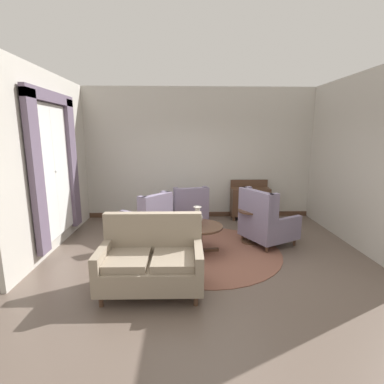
{
  "coord_description": "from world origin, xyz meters",
  "views": [
    {
      "loc": [
        -0.44,
        -4.79,
        2.18
      ],
      "look_at": [
        -0.27,
        0.35,
        1.13
      ],
      "focal_mm": 27.15,
      "sensor_mm": 36.0,
      "label": 1
    }
  ],
  "objects": [
    {
      "name": "baseboard_back",
      "position": [
        0.0,
        2.62,
        0.06
      ],
      "size": [
        5.84,
        0.03,
        0.12
      ],
      "primitive_type": "cube",
      "color": "#4C3323",
      "rests_on": "ground"
    },
    {
      "name": "armchair_near_sideboard",
      "position": [
        1.19,
        0.64,
        0.45
      ],
      "size": [
        1.18,
        1.16,
        1.12
      ],
      "rotation": [
        0.0,
        0.0,
        2.05
      ],
      "color": "slate",
      "rests_on": "ground"
    },
    {
      "name": "porcelain_vase",
      "position": [
        -0.17,
        0.27,
        0.68
      ],
      "size": [
        0.19,
        0.19,
        0.35
      ],
      "color": "beige",
      "rests_on": "coffee_table"
    },
    {
      "name": "sideboard",
      "position": [
        1.28,
        2.38,
        0.46
      ],
      "size": [
        0.96,
        0.4,
        0.99
      ],
      "color": "#4C3323",
      "rests_on": "ground"
    },
    {
      "name": "armchair_far_left",
      "position": [
        -1.13,
        1.0,
        0.42
      ],
      "size": [
        1.11,
        1.1,
        0.99
      ],
      "rotation": [
        0.0,
        0.0,
        3.99
      ],
      "color": "slate",
      "rests_on": "ground"
    },
    {
      "name": "side_table",
      "position": [
        0.91,
        0.71,
        0.41
      ],
      "size": [
        0.5,
        0.5,
        0.68
      ],
      "color": "#4C3323",
      "rests_on": "ground"
    },
    {
      "name": "wall_back",
      "position": [
        0.0,
        2.67,
        1.65
      ],
      "size": [
        6.0,
        0.08,
        3.29
      ],
      "primitive_type": "cube",
      "color": "#BCB7AD",
      "rests_on": "ground"
    },
    {
      "name": "window_with_curtains",
      "position": [
        -2.82,
        0.72,
        1.62
      ],
      "size": [
        0.12,
        1.89,
        2.74
      ],
      "color": "silver"
    },
    {
      "name": "area_rug",
      "position": [
        0.0,
        0.3,
        0.01
      ],
      "size": [
        2.76,
        2.76,
        0.01
      ],
      "primitive_type": "cylinder",
      "color": "brown",
      "rests_on": "ground"
    },
    {
      "name": "settee",
      "position": [
        -0.88,
        -1.01,
        0.43
      ],
      "size": [
        1.42,
        0.85,
        1.05
      ],
      "rotation": [
        0.0,
        0.0,
        -0.01
      ],
      "color": "gray",
      "rests_on": "ground"
    },
    {
      "name": "ground",
      "position": [
        0.0,
        0.0,
        0.0
      ],
      "size": [
        8.17,
        8.17,
        0.0
      ],
      "primitive_type": "plane",
      "color": "brown"
    },
    {
      "name": "armchair_beside_settee",
      "position": [
        -0.29,
        1.78,
        0.42
      ],
      "size": [
        0.93,
        1.02,
        0.99
      ],
      "rotation": [
        0.0,
        0.0,
        3.34
      ],
      "color": "slate",
      "rests_on": "ground"
    },
    {
      "name": "wall_left",
      "position": [
        -2.92,
        0.8,
        1.65
      ],
      "size": [
        0.08,
        3.74,
        3.29
      ],
      "primitive_type": "cube",
      "color": "#BCB7AD",
      "rests_on": "ground"
    },
    {
      "name": "wall_right",
      "position": [
        2.92,
        0.8,
        1.65
      ],
      "size": [
        0.08,
        3.74,
        3.29
      ],
      "primitive_type": "cube",
      "color": "#BCB7AD",
      "rests_on": "ground"
    },
    {
      "name": "coffee_table",
      "position": [
        -0.13,
        0.25,
        0.43
      ],
      "size": [
        0.85,
        0.85,
        0.53
      ],
      "color": "#4C3323",
      "rests_on": "ground"
    }
  ]
}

